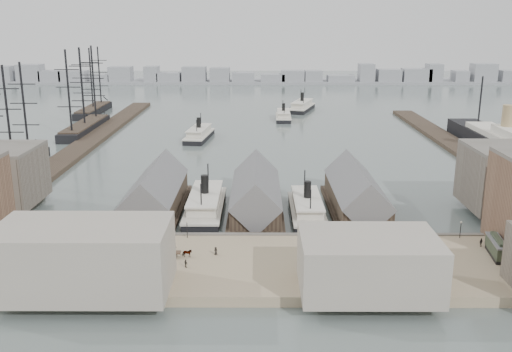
{
  "coord_description": "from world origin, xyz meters",
  "views": [
    {
      "loc": [
        0.6,
        -124.46,
        48.19
      ],
      "look_at": [
        0.0,
        30.0,
        6.0
      ],
      "focal_mm": 40.0,
      "sensor_mm": 36.0,
      "label": 1
    }
  ],
  "objects_px": {
    "ferry_docked_west": "(205,204)",
    "horse_cart_left": "(23,248)",
    "horse_cart_center": "(184,253)",
    "tram": "(497,248)",
    "ocean_steamer": "(505,144)",
    "horse_cart_right": "(354,255)"
  },
  "relations": [
    {
      "from": "horse_cart_center",
      "to": "horse_cart_left",
      "type": "bearing_deg",
      "value": 86.06
    },
    {
      "from": "ocean_steamer",
      "to": "horse_cart_center",
      "type": "height_order",
      "value": "ocean_steamer"
    },
    {
      "from": "horse_cart_left",
      "to": "horse_cart_center",
      "type": "relative_size",
      "value": 0.98
    },
    {
      "from": "horse_cart_right",
      "to": "horse_cart_center",
      "type": "bearing_deg",
      "value": 93.0
    },
    {
      "from": "horse_cart_center",
      "to": "tram",
      "type": "bearing_deg",
      "value": -89.13
    },
    {
      "from": "tram",
      "to": "horse_cart_left",
      "type": "bearing_deg",
      "value": -173.49
    },
    {
      "from": "ferry_docked_west",
      "to": "ocean_steamer",
      "type": "distance_m",
      "value": 124.75
    },
    {
      "from": "ferry_docked_west",
      "to": "horse_cart_right",
      "type": "xyz_separation_m",
      "value": [
        32.83,
        -33.16,
        0.23
      ]
    },
    {
      "from": "ferry_docked_west",
      "to": "ocean_steamer",
      "type": "bearing_deg",
      "value": 32.68
    },
    {
      "from": "horse_cart_left",
      "to": "horse_cart_right",
      "type": "distance_m",
      "value": 67.83
    },
    {
      "from": "ocean_steamer",
      "to": "tram",
      "type": "height_order",
      "value": "ocean_steamer"
    },
    {
      "from": "horse_cart_left",
      "to": "horse_cart_center",
      "type": "height_order",
      "value": "horse_cart_center"
    },
    {
      "from": "ocean_steamer",
      "to": "horse_cart_left",
      "type": "relative_size",
      "value": 19.24
    },
    {
      "from": "tram",
      "to": "horse_cart_left",
      "type": "relative_size",
      "value": 2.06
    },
    {
      "from": "ocean_steamer",
      "to": "tram",
      "type": "bearing_deg",
      "value": -113.46
    },
    {
      "from": "ferry_docked_west",
      "to": "horse_cart_center",
      "type": "height_order",
      "value": "ferry_docked_west"
    },
    {
      "from": "ferry_docked_west",
      "to": "horse_cart_left",
      "type": "bearing_deg",
      "value": -139.18
    },
    {
      "from": "horse_cart_center",
      "to": "ferry_docked_west",
      "type": "bearing_deg",
      "value": -2.31
    },
    {
      "from": "ferry_docked_west",
      "to": "horse_cart_left",
      "type": "height_order",
      "value": "ferry_docked_west"
    },
    {
      "from": "tram",
      "to": "horse_cart_right",
      "type": "bearing_deg",
      "value": -169.99
    },
    {
      "from": "ferry_docked_west",
      "to": "horse_cart_right",
      "type": "distance_m",
      "value": 46.67
    },
    {
      "from": "ferry_docked_west",
      "to": "tram",
      "type": "bearing_deg",
      "value": -27.26
    }
  ]
}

